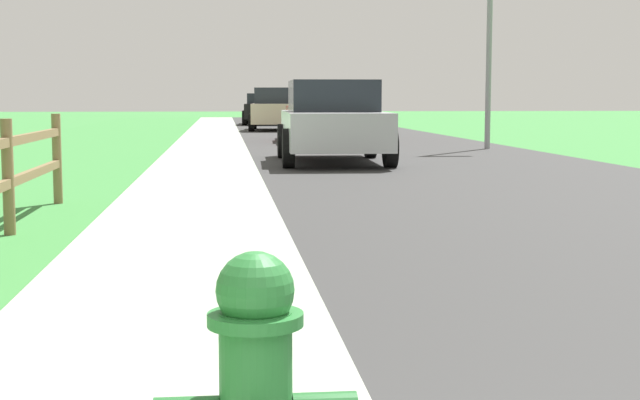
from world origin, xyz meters
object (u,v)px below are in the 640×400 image
parked_car_beige (276,109)px  parked_car_black (265,109)px  parked_car_red (318,115)px  street_lamp (494,2)px  parked_suv_silver (333,121)px

parked_car_beige → parked_car_black: bearing=90.5°
parked_car_red → parked_car_beige: bearing=94.6°
parked_car_black → street_lamp: street_lamp is taller
street_lamp → parked_car_beige: bearing=108.6°
parked_car_red → parked_car_beige: (-0.74, 9.16, 0.05)m
parked_car_black → street_lamp: (4.75, -21.88, 2.92)m
parked_suv_silver → parked_car_beige: parked_car_beige is taller
parked_suv_silver → parked_car_red: (0.65, 9.18, -0.04)m
parked_car_beige → street_lamp: (4.68, -13.90, 2.84)m
parked_suv_silver → parked_car_beige: size_ratio=1.07×
street_lamp → parked_car_black: bearing=102.2°
parked_car_beige → parked_car_red: bearing=-85.4°
parked_car_red → street_lamp: street_lamp is taller
parked_suv_silver → parked_car_black: bearing=90.3°
parked_suv_silver → parked_car_beige: (-0.09, 18.34, 0.00)m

